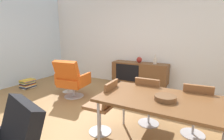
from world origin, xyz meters
TOP-DOWN VIEW (x-y plane):
  - ground_plane at (0.00, 0.00)m, footprint 8.32×8.32m
  - wall_back at (0.00, 2.60)m, footprint 6.80×0.12m
  - sideboard at (0.17, 2.30)m, footprint 1.60×0.45m
  - vase_cobalt at (0.61, 2.30)m, footprint 0.09×0.09m
  - vase_sculptural_dark at (0.15, 2.30)m, footprint 0.15×0.15m
  - dining_table at (1.39, -0.24)m, footprint 1.60×0.90m
  - wooden_bowl_on_table at (1.42, -0.30)m, footprint 0.26×0.26m
  - dining_chair_near_window at (0.50, -0.24)m, footprint 0.44×0.42m
  - dining_chair_back_right at (1.75, 0.31)m, footprint 0.43×0.45m
  - dining_chair_back_left at (1.04, 0.31)m, footprint 0.41×0.43m
  - lounge_chair_red at (-0.97, 0.70)m, footprint 0.78×0.72m
  - side_table_round at (-1.36, 0.98)m, footprint 0.44×0.44m
  - fruit_bowl at (-1.36, 0.98)m, footprint 0.20×0.20m
  - magazine_stack at (-2.60, 0.66)m, footprint 0.34×0.39m

SIDE VIEW (x-z plane):
  - ground_plane at x=0.00m, z-range 0.00..0.00m
  - magazine_stack at x=-2.60m, z-range 0.00..0.24m
  - side_table_round at x=-1.36m, z-range 0.06..0.58m
  - sideboard at x=0.17m, z-range 0.08..0.80m
  - lounge_chair_red at x=-0.97m, z-range -0.01..0.94m
  - dining_chair_near_window at x=0.50m, z-range 0.04..0.90m
  - dining_chair_back_right at x=1.75m, z-range 0.04..0.90m
  - dining_chair_back_left at x=1.04m, z-range 0.04..0.90m
  - fruit_bowl at x=-1.36m, z-range 0.51..0.61m
  - dining_table at x=1.39m, z-range 0.33..1.07m
  - wooden_bowl_on_table at x=1.42m, z-range 0.74..0.80m
  - vase_sculptural_dark at x=0.15m, z-range 0.72..0.88m
  - vase_cobalt at x=0.61m, z-range 0.68..0.94m
  - wall_back at x=0.00m, z-range 0.00..2.80m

